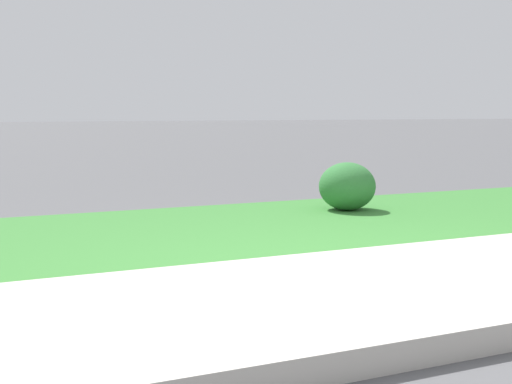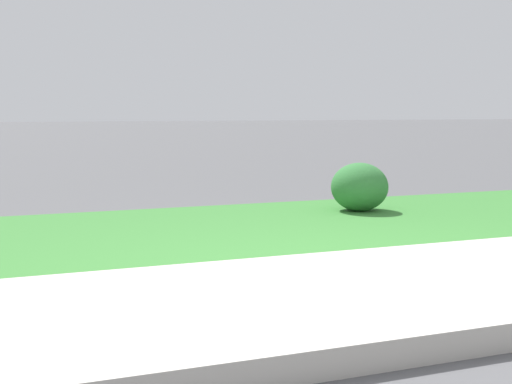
{
  "view_description": "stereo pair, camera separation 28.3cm",
  "coord_description": "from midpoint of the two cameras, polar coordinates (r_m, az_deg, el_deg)",
  "views": [
    {
      "loc": [
        -2.22,
        -3.15,
        0.96
      ],
      "look_at": [
        -0.15,
        1.25,
        0.4
      ],
      "focal_mm": 50.0,
      "sensor_mm": 36.0,
      "label": 1
    },
    {
      "loc": [
        -1.96,
        -3.27,
        0.96
      ],
      "look_at": [
        -0.15,
        1.25,
        0.4
      ],
      "focal_mm": 50.0,
      "sensor_mm": 36.0,
      "label": 2
    }
  ],
  "objects": [
    {
      "name": "grass_verge",
      "position": [
        5.9,
        -4.11,
        -2.78
      ],
      "size": [
        18.0,
        2.57,
        0.01
      ],
      "primitive_type": "cube",
      "color": "#387A33",
      "rests_on": "ground"
    },
    {
      "name": "ground_plane",
      "position": [
        3.95,
        7.71,
        -7.57
      ],
      "size": [
        120.0,
        120.0,
        0.0
      ],
      "primitive_type": "plane",
      "color": "#515154"
    },
    {
      "name": "sidewalk_pavement",
      "position": [
        3.95,
        7.71,
        -7.5
      ],
      "size": [
        18.0,
        1.88,
        0.01
      ],
      "primitive_type": "cube",
      "color": "#BCB7AD",
      "rests_on": "ground"
    },
    {
      "name": "shrub_bush_near_lamp",
      "position": [
        6.88,
        6.14,
        0.45
      ],
      "size": [
        0.55,
        0.55,
        0.46
      ],
      "color": "#337538",
      "rests_on": "ground"
    }
  ]
}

